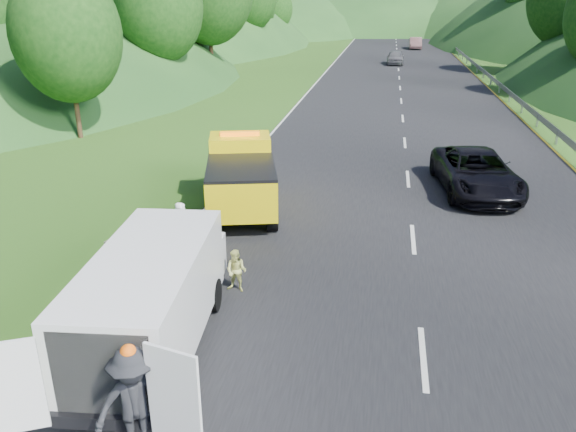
% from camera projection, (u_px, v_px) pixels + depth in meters
% --- Properties ---
extents(ground, '(320.00, 320.00, 0.00)m').
position_uv_depth(ground, '(292.00, 297.00, 13.57)').
color(ground, '#38661E').
rests_on(ground, ground).
extents(road_surface, '(14.00, 200.00, 0.02)m').
position_uv_depth(road_surface, '(399.00, 78.00, 49.78)').
color(road_surface, black).
rests_on(road_surface, ground).
extents(guardrail, '(0.06, 140.00, 1.52)m').
position_uv_depth(guardrail, '(467.00, 64.00, 60.08)').
color(guardrail, gray).
rests_on(guardrail, ground).
extents(tree_line_left, '(14.00, 140.00, 14.00)m').
position_uv_depth(tree_line_left, '(223.00, 53.00, 71.62)').
color(tree_line_left, '#295519').
rests_on(tree_line_left, ground).
extents(tree_line_right, '(14.00, 140.00, 14.00)m').
position_uv_depth(tree_line_right, '(573.00, 59.00, 64.94)').
color(tree_line_right, '#295519').
rests_on(tree_line_right, ground).
extents(hills_backdrop, '(201.00, 288.60, 44.00)m').
position_uv_depth(hills_backdrop, '(409.00, 26.00, 136.07)').
color(hills_backdrop, '#2D5B23').
rests_on(hills_backdrop, ground).
extents(tow_truck, '(3.43, 6.00, 2.43)m').
position_uv_depth(tow_truck, '(241.00, 175.00, 18.77)').
color(tow_truck, black).
rests_on(tow_truck, ground).
extents(white_van, '(3.35, 6.35, 2.18)m').
position_uv_depth(white_van, '(153.00, 295.00, 11.18)').
color(white_van, black).
rests_on(white_van, ground).
extents(woman, '(0.54, 0.66, 1.61)m').
position_uv_depth(woman, '(185.00, 258.00, 15.59)').
color(woman, white).
rests_on(woman, ground).
extents(child, '(0.57, 0.47, 1.08)m').
position_uv_depth(child, '(237.00, 291.00, 13.83)').
color(child, '#D0D270').
rests_on(child, ground).
extents(suitcase, '(0.39, 0.29, 0.56)m').
position_uv_depth(suitcase, '(112.00, 251.00, 15.36)').
color(suitcase, '#5E6048').
rests_on(suitcase, ground).
extents(passing_suv, '(3.13, 5.72, 1.52)m').
position_uv_depth(passing_suv, '(474.00, 192.00, 20.82)').
color(passing_suv, black).
rests_on(passing_suv, ground).
extents(dist_car_a, '(1.69, 4.19, 1.43)m').
position_uv_depth(dist_car_a, '(395.00, 65.00, 59.63)').
color(dist_car_a, '#4F5054').
rests_on(dist_car_a, ground).
extents(dist_car_b, '(1.59, 4.57, 1.51)m').
position_uv_depth(dist_car_b, '(415.00, 49.00, 77.14)').
color(dist_car_b, brown).
rests_on(dist_car_b, ground).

